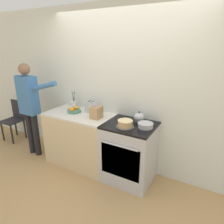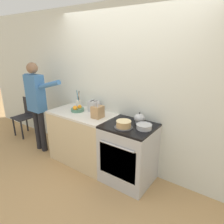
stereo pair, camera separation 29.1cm
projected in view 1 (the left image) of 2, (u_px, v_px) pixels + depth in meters
name	position (u px, v px, depth m)	size (l,w,h in m)	color
ground_plane	(103.00, 183.00, 3.03)	(16.00, 16.00, 0.00)	tan
wall_back	(123.00, 91.00, 3.14)	(8.00, 0.04, 2.60)	silver
counter_cabinet	(80.00, 139.00, 3.44)	(1.13, 0.62, 0.91)	beige
stove_range	(129.00, 152.00, 3.01)	(0.72, 0.66, 0.91)	#B7BABF
layer_cake	(125.00, 124.00, 2.76)	(0.26, 0.26, 0.10)	#4C4C51
tea_kettle	(139.00, 117.00, 2.95)	(0.19, 0.16, 0.16)	#B7BABF
mixing_bowl	(145.00, 125.00, 2.74)	(0.22, 0.22, 0.07)	#B7BABF
knife_block	(96.00, 112.00, 3.07)	(0.15, 0.17, 0.28)	tan
utensil_crock	(74.00, 104.00, 3.55)	(0.10, 0.10, 0.32)	silver
fruit_bowl	(74.00, 110.00, 3.34)	(0.22, 0.22, 0.11)	#4C7F66
toaster	(91.00, 107.00, 3.35)	(0.19, 0.14, 0.19)	#B7BABF
person_baker	(29.00, 102.00, 3.53)	(0.95, 0.20, 1.70)	black
dining_chair	(15.00, 117.00, 4.35)	(0.40, 0.40, 0.85)	#232328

